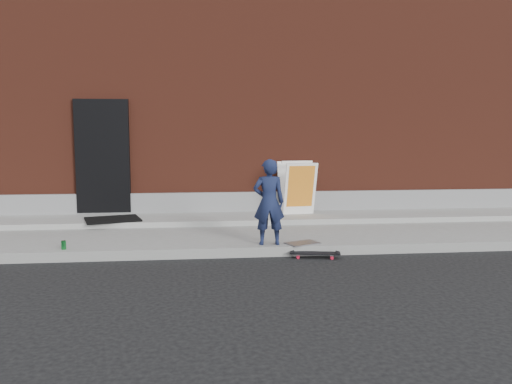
{
  "coord_description": "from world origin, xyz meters",
  "views": [
    {
      "loc": [
        -0.63,
        -7.24,
        1.8
      ],
      "look_at": [
        0.24,
        0.8,
        0.89
      ],
      "focal_mm": 35.0,
      "sensor_mm": 36.0,
      "label": 1
    }
  ],
  "objects": [
    {
      "name": "soda_can",
      "position": [
        -2.66,
        0.18,
        0.21
      ],
      "size": [
        0.09,
        0.09,
        0.13
      ],
      "primitive_type": "cylinder",
      "rotation": [
        0.0,
        0.0,
        0.27
      ],
      "color": "#187A2F",
      "rests_on": "sidewalk"
    },
    {
      "name": "pizza_sign",
      "position": [
        1.26,
        2.58,
        0.78
      ],
      "size": [
        0.71,
        0.82,
        1.06
      ],
      "color": "white",
      "rests_on": "apron"
    },
    {
      "name": "utility_plate",
      "position": [
        0.9,
        0.2,
        0.16
      ],
      "size": [
        0.58,
        0.49,
        0.01
      ],
      "primitive_type": "cube",
      "rotation": [
        0.0,
        0.0,
        0.41
      ],
      "color": "#5D5C61",
      "rests_on": "sidewalk"
    },
    {
      "name": "child",
      "position": [
        0.37,
        0.2,
        0.8
      ],
      "size": [
        0.49,
        0.33,
        1.31
      ],
      "primitive_type": "imported",
      "rotation": [
        0.0,
        0.0,
        3.1
      ],
      "color": "#161E3F",
      "rests_on": "sidewalk"
    },
    {
      "name": "skateboard",
      "position": [
        1.02,
        -0.12,
        0.07
      ],
      "size": [
        0.74,
        0.32,
        0.08
      ],
      "color": "red",
      "rests_on": "ground"
    },
    {
      "name": "doormat",
      "position": [
        -2.3,
        2.13,
        0.26
      ],
      "size": [
        1.15,
        1.02,
        0.03
      ],
      "primitive_type": "cube",
      "rotation": [
        0.0,
        0.0,
        0.29
      ],
      "color": "black",
      "rests_on": "apron"
    },
    {
      "name": "building",
      "position": [
        -0.0,
        6.99,
        2.5
      ],
      "size": [
        20.0,
        8.1,
        5.0
      ],
      "color": "#5C2619",
      "rests_on": "ground"
    },
    {
      "name": "ground",
      "position": [
        0.0,
        0.0,
        0.0
      ],
      "size": [
        80.0,
        80.0,
        0.0
      ],
      "primitive_type": "plane",
      "color": "black",
      "rests_on": "ground"
    },
    {
      "name": "apron",
      "position": [
        0.0,
        2.4,
        0.2
      ],
      "size": [
        20.0,
        1.2,
        0.1
      ],
      "primitive_type": "cube",
      "color": "gray",
      "rests_on": "sidewalk"
    },
    {
      "name": "sidewalk",
      "position": [
        0.0,
        1.5,
        0.07
      ],
      "size": [
        20.0,
        3.0,
        0.15
      ],
      "primitive_type": "cube",
      "color": "slate",
      "rests_on": "ground"
    }
  ]
}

